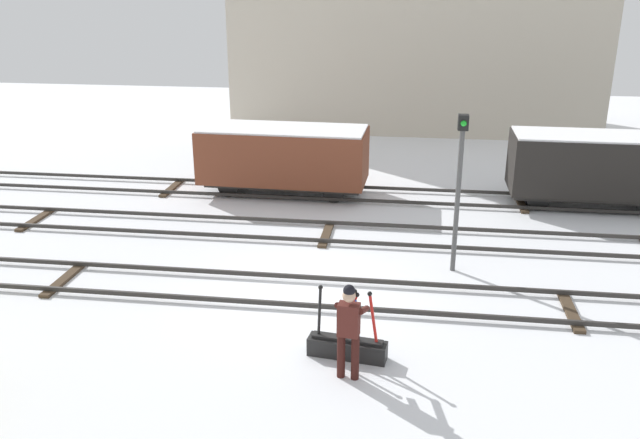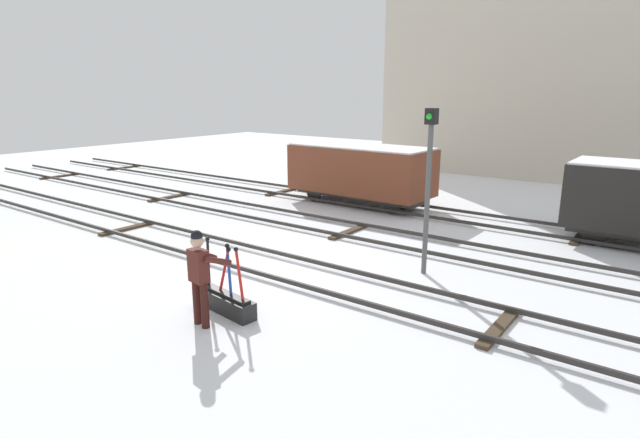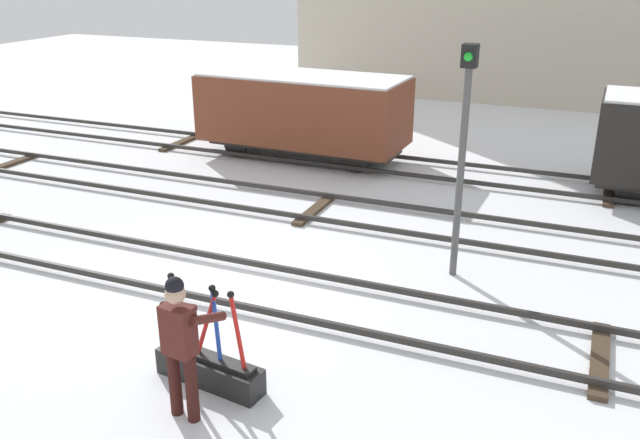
% 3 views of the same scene
% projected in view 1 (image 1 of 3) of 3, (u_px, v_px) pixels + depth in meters
% --- Properties ---
extents(ground_plane, '(60.00, 60.00, 0.00)m').
position_uv_depth(ground_plane, '(305.00, 296.00, 15.24)').
color(ground_plane, white).
extents(track_main_line, '(44.00, 1.94, 0.18)m').
position_uv_depth(track_main_line, '(305.00, 291.00, 15.21)').
color(track_main_line, '#2D2B28').
rests_on(track_main_line, ground_plane).
extents(track_siding_near, '(44.00, 1.94, 0.18)m').
position_uv_depth(track_siding_near, '(326.00, 232.00, 18.78)').
color(track_siding_near, '#2D2B28').
rests_on(track_siding_near, ground_plane).
extents(track_siding_far, '(44.00, 1.94, 0.18)m').
position_uv_depth(track_siding_far, '(340.00, 193.00, 22.18)').
color(track_siding_far, '#2D2B28').
rests_on(track_siding_far, ground_plane).
extents(switch_lever_frame, '(1.55, 0.56, 1.45)m').
position_uv_depth(switch_lever_frame, '(347.00, 345.00, 12.69)').
color(switch_lever_frame, black).
rests_on(switch_lever_frame, ground_plane).
extents(rail_worker, '(0.60, 0.71, 1.86)m').
position_uv_depth(rail_worker, '(349.00, 325.00, 11.78)').
color(rail_worker, '#351511').
rests_on(rail_worker, ground_plane).
extents(signal_post, '(0.24, 0.32, 3.91)m').
position_uv_depth(signal_post, '(459.00, 178.00, 15.76)').
color(signal_post, '#4C4C4C').
rests_on(signal_post, ground_plane).
extents(apartment_building, '(17.30, 5.67, 10.82)m').
position_uv_depth(apartment_building, '(416.00, 11.00, 31.25)').
color(apartment_building, beige).
rests_on(apartment_building, ground_plane).
extents(freight_car_mid_siding, '(5.54, 2.38, 2.27)m').
position_uv_depth(freight_car_mid_siding, '(284.00, 156.00, 22.01)').
color(freight_car_mid_siding, '#2D2B28').
rests_on(freight_car_mid_siding, ground_plane).
extents(freight_car_far_end, '(5.06, 2.12, 2.34)m').
position_uv_depth(freight_car_far_end, '(593.00, 166.00, 20.72)').
color(freight_car_far_end, '#2D2B28').
rests_on(freight_car_far_end, ground_plane).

